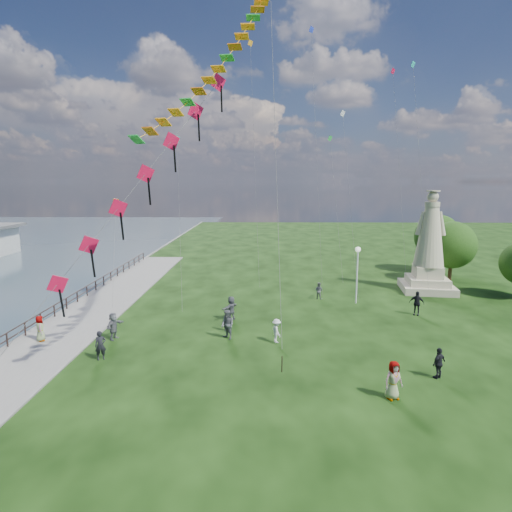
{
  "coord_description": "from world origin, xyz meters",
  "views": [
    {
      "loc": [
        -0.47,
        -18.71,
        10.14
      ],
      "look_at": [
        -1.0,
        8.0,
        5.5
      ],
      "focal_mm": 30.0,
      "sensor_mm": 36.0,
      "label": 1
    }
  ],
  "objects_px": {
    "person_3": "(439,363)",
    "person_9": "(417,303)",
    "lamppost": "(357,263)",
    "person_1": "(227,325)",
    "person_6": "(227,321)",
    "person_0": "(100,345)",
    "person_2": "(277,331)",
    "person_4": "(393,380)",
    "person_11": "(231,308)",
    "person_7": "(319,291)",
    "statue": "(429,254)",
    "person_10": "(40,330)",
    "person_5": "(114,326)"
  },
  "relations": [
    {
      "from": "person_1",
      "to": "person_2",
      "type": "distance_m",
      "value": 3.23
    },
    {
      "from": "person_6",
      "to": "person_10",
      "type": "height_order",
      "value": "person_10"
    },
    {
      "from": "person_5",
      "to": "person_7",
      "type": "distance_m",
      "value": 17.69
    },
    {
      "from": "person_3",
      "to": "person_7",
      "type": "relative_size",
      "value": 1.12
    },
    {
      "from": "person_6",
      "to": "person_11",
      "type": "relative_size",
      "value": 0.8
    },
    {
      "from": "person_11",
      "to": "person_5",
      "type": "bearing_deg",
      "value": -30.2
    },
    {
      "from": "person_2",
      "to": "person_6",
      "type": "distance_m",
      "value": 3.91
    },
    {
      "from": "person_4",
      "to": "person_7",
      "type": "xyz_separation_m",
      "value": [
        -1.33,
        17.49,
        -0.19
      ]
    },
    {
      "from": "person_5",
      "to": "statue",
      "type": "bearing_deg",
      "value": -46.82
    },
    {
      "from": "lamppost",
      "to": "person_3",
      "type": "xyz_separation_m",
      "value": [
        1.34,
        -14.03,
        -2.65
      ]
    },
    {
      "from": "lamppost",
      "to": "person_2",
      "type": "relative_size",
      "value": 3.14
    },
    {
      "from": "lamppost",
      "to": "person_0",
      "type": "distance_m",
      "value": 21.15
    },
    {
      "from": "person_0",
      "to": "person_7",
      "type": "height_order",
      "value": "person_0"
    },
    {
      "from": "person_2",
      "to": "person_9",
      "type": "bearing_deg",
      "value": -81.01
    },
    {
      "from": "person_9",
      "to": "person_11",
      "type": "distance_m",
      "value": 14.27
    },
    {
      "from": "statue",
      "to": "person_9",
      "type": "bearing_deg",
      "value": -107.69
    },
    {
      "from": "person_6",
      "to": "person_11",
      "type": "height_order",
      "value": "person_11"
    },
    {
      "from": "person_1",
      "to": "person_11",
      "type": "height_order",
      "value": "person_1"
    },
    {
      "from": "person_3",
      "to": "person_4",
      "type": "xyz_separation_m",
      "value": [
        -3.02,
        -2.21,
        0.1
      ]
    },
    {
      "from": "person_5",
      "to": "person_11",
      "type": "relative_size",
      "value": 0.99
    },
    {
      "from": "person_2",
      "to": "person_4",
      "type": "relative_size",
      "value": 0.83
    },
    {
      "from": "person_9",
      "to": "person_2",
      "type": "bearing_deg",
      "value": -124.68
    },
    {
      "from": "person_3",
      "to": "person_5",
      "type": "distance_m",
      "value": 19.63
    },
    {
      "from": "person_3",
      "to": "statue",
      "type": "bearing_deg",
      "value": -144.01
    },
    {
      "from": "person_5",
      "to": "person_7",
      "type": "bearing_deg",
      "value": -39.85
    },
    {
      "from": "person_1",
      "to": "person_6",
      "type": "distance_m",
      "value": 1.52
    },
    {
      "from": "person_0",
      "to": "statue",
      "type": "bearing_deg",
      "value": 6.5
    },
    {
      "from": "person_3",
      "to": "person_6",
      "type": "xyz_separation_m",
      "value": [
        -11.67,
        6.94,
        -0.1
      ]
    },
    {
      "from": "lamppost",
      "to": "person_7",
      "type": "relative_size",
      "value": 3.25
    },
    {
      "from": "person_2",
      "to": "person_10",
      "type": "xyz_separation_m",
      "value": [
        -15.09,
        -0.3,
        0.06
      ]
    },
    {
      "from": "person_2",
      "to": "person_3",
      "type": "relative_size",
      "value": 0.92
    },
    {
      "from": "statue",
      "to": "person_4",
      "type": "height_order",
      "value": "statue"
    },
    {
      "from": "person_7",
      "to": "person_11",
      "type": "relative_size",
      "value": 0.82
    },
    {
      "from": "statue",
      "to": "person_5",
      "type": "height_order",
      "value": "statue"
    },
    {
      "from": "lamppost",
      "to": "person_5",
      "type": "distance_m",
      "value": 19.82
    },
    {
      "from": "person_3",
      "to": "person_6",
      "type": "distance_m",
      "value": 13.58
    },
    {
      "from": "lamppost",
      "to": "person_0",
      "type": "xyz_separation_m",
      "value": [
        -17.21,
        -12.01,
        -2.63
      ]
    },
    {
      "from": "person_4",
      "to": "person_7",
      "type": "distance_m",
      "value": 17.55
    },
    {
      "from": "person_3",
      "to": "person_9",
      "type": "distance_m",
      "value": 11.15
    },
    {
      "from": "lamppost",
      "to": "person_1",
      "type": "distance_m",
      "value": 13.54
    },
    {
      "from": "person_1",
      "to": "person_9",
      "type": "xyz_separation_m",
      "value": [
        14.13,
        5.39,
        -0.03
      ]
    },
    {
      "from": "person_1",
      "to": "person_11",
      "type": "xyz_separation_m",
      "value": [
        -0.06,
        3.88,
        -0.06
      ]
    },
    {
      "from": "statue",
      "to": "person_10",
      "type": "height_order",
      "value": "statue"
    },
    {
      "from": "person_2",
      "to": "lamppost",
      "type": "bearing_deg",
      "value": -56.89
    },
    {
      "from": "person_9",
      "to": "person_10",
      "type": "xyz_separation_m",
      "value": [
        -26.03,
        -6.22,
        -0.11
      ]
    },
    {
      "from": "person_9",
      "to": "person_10",
      "type": "relative_size",
      "value": 1.13
    },
    {
      "from": "person_4",
      "to": "person_9",
      "type": "height_order",
      "value": "person_9"
    },
    {
      "from": "person_9",
      "to": "lamppost",
      "type": "bearing_deg",
      "value": 168.04
    },
    {
      "from": "person_6",
      "to": "person_7",
      "type": "xyz_separation_m",
      "value": [
        7.32,
        8.35,
        0.02
      ]
    },
    {
      "from": "person_0",
      "to": "person_1",
      "type": "height_order",
      "value": "person_1"
    }
  ]
}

